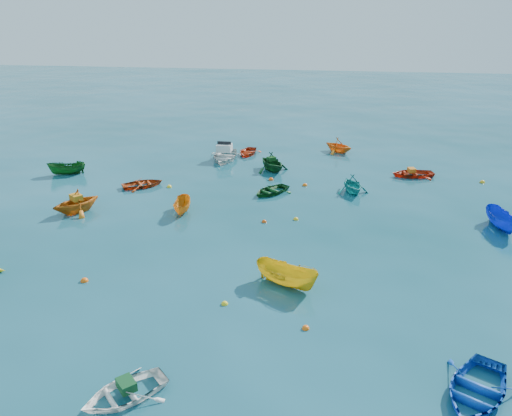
# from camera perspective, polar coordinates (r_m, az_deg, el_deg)

# --- Properties ---
(ground) EXTENTS (160.00, 160.00, 0.00)m
(ground) POSITION_cam_1_polar(r_m,az_deg,el_deg) (26.16, -1.64, -4.88)
(ground) COLOR #093E45
(ground) RESTS_ON ground
(dinghy_white_near) EXTENTS (3.44, 3.43, 0.59)m
(dinghy_white_near) POSITION_cam_1_polar(r_m,az_deg,el_deg) (17.95, -14.77, -20.14)
(dinghy_white_near) COLOR white
(dinghy_white_near) RESTS_ON ground
(dinghy_blue_se) EXTENTS (3.91, 4.32, 0.73)m
(dinghy_blue_se) POSITION_cam_1_polar(r_m,az_deg,el_deg) (18.89, 23.72, -19.03)
(dinghy_blue_se) COLOR #0E45B4
(dinghy_blue_se) RESTS_ON ground
(dinghy_orange_w) EXTENTS (3.80, 3.88, 1.55)m
(dinghy_orange_w) POSITION_cam_1_polar(r_m,az_deg,el_deg) (32.88, -19.74, -0.42)
(dinghy_orange_w) COLOR #D06813
(dinghy_orange_w) RESTS_ON ground
(sampan_yellow_mid) EXTENTS (3.38, 2.43, 1.23)m
(sampan_yellow_mid) POSITION_cam_1_polar(r_m,az_deg,el_deg) (23.10, 3.51, -8.85)
(sampan_yellow_mid) COLOR gold
(sampan_yellow_mid) RESTS_ON ground
(dinghy_green_e) EXTENTS (3.36, 3.51, 0.59)m
(dinghy_green_e) POSITION_cam_1_polar(r_m,az_deg,el_deg) (34.09, 1.73, 1.71)
(dinghy_green_e) COLOR #104519
(dinghy_green_e) RESTS_ON ground
(dinghy_cyan_se) EXTENTS (2.91, 3.13, 1.34)m
(dinghy_cyan_se) POSITION_cam_1_polar(r_m,az_deg,el_deg) (34.88, 10.91, 1.79)
(dinghy_cyan_se) COLOR teal
(dinghy_cyan_se) RESTS_ON ground
(dinghy_red_nw) EXTENTS (3.53, 3.30, 0.60)m
(dinghy_red_nw) POSITION_cam_1_polar(r_m,az_deg,el_deg) (36.25, -12.80, 2.42)
(dinghy_red_nw) COLOR #B2390E
(dinghy_red_nw) RESTS_ON ground
(sampan_orange_n) EXTENTS (1.29, 2.64, 0.98)m
(sampan_orange_n) POSITION_cam_1_polar(r_m,az_deg,el_deg) (31.23, -8.36, -0.48)
(sampan_orange_n) COLOR orange
(sampan_orange_n) RESTS_ON ground
(dinghy_green_n) EXTENTS (3.80, 3.86, 1.54)m
(dinghy_green_n) POSITION_cam_1_polar(r_m,az_deg,el_deg) (38.89, 1.83, 4.31)
(dinghy_green_n) COLOR #10451C
(dinghy_green_n) RESTS_ON ground
(dinghy_red_ne) EXTENTS (3.50, 2.81, 0.65)m
(dinghy_red_ne) POSITION_cam_1_polar(r_m,az_deg,el_deg) (39.33, 17.42, 3.49)
(dinghy_red_ne) COLOR red
(dinghy_red_ne) RESTS_ON ground
(sampan_blue_far) EXTENTS (1.65, 3.21, 1.18)m
(sampan_blue_far) POSITION_cam_1_polar(r_m,az_deg,el_deg) (31.96, 26.15, -2.09)
(sampan_blue_far) COLOR #0F2DC7
(sampan_blue_far) RESTS_ON ground
(dinghy_red_far) EXTENTS (2.29, 2.99, 0.58)m
(dinghy_red_far) POSITION_cam_1_polar(r_m,az_deg,el_deg) (43.31, -0.96, 6.18)
(dinghy_red_far) COLOR red
(dinghy_red_far) RESTS_ON ground
(dinghy_orange_far) EXTENTS (3.51, 3.43, 1.40)m
(dinghy_orange_far) POSITION_cam_1_polar(r_m,az_deg,el_deg) (44.54, 9.36, 6.34)
(dinghy_orange_far) COLOR orange
(dinghy_orange_far) RESTS_ON ground
(sampan_green_far) EXTENTS (2.94, 1.91, 1.07)m
(sampan_green_far) POSITION_cam_1_polar(r_m,az_deg,el_deg) (40.58, -20.74, 3.62)
(sampan_green_far) COLOR #114C17
(sampan_green_far) RESTS_ON ground
(motorboat_white) EXTENTS (2.94, 4.10, 1.45)m
(motorboat_white) POSITION_cam_1_polar(r_m,az_deg,el_deg) (41.84, -3.60, 5.56)
(motorboat_white) COLOR silver
(motorboat_white) RESTS_ON ground
(tarp_green_a) EXTENTS (0.82, 0.82, 0.32)m
(tarp_green_a) POSITION_cam_1_polar(r_m,az_deg,el_deg) (17.68, -14.60, -18.94)
(tarp_green_a) COLOR #114520
(tarp_green_a) RESTS_ON dinghy_white_near
(tarp_orange_a) EXTENTS (0.94, 0.91, 0.36)m
(tarp_orange_a) POSITION_cam_1_polar(r_m,az_deg,el_deg) (32.57, -19.87, 1.15)
(tarp_orange_a) COLOR orange
(tarp_orange_a) RESTS_ON dinghy_orange_w
(tarp_green_b) EXTENTS (0.77, 0.75, 0.30)m
(tarp_green_b) POSITION_cam_1_polar(r_m,az_deg,el_deg) (38.70, 1.77, 5.65)
(tarp_green_b) COLOR #114516
(tarp_green_b) RESTS_ON dinghy_green_n
(tarp_orange_b) EXTENTS (0.61, 0.73, 0.31)m
(tarp_orange_b) POSITION_cam_1_polar(r_m,az_deg,el_deg) (39.16, 17.36, 4.16)
(tarp_orange_b) COLOR orange
(tarp_orange_b) RESTS_ON dinghy_red_ne
(buoy_or_a) EXTENTS (0.36, 0.36, 0.36)m
(buoy_or_a) POSITION_cam_1_polar(r_m,az_deg,el_deg) (24.72, -19.01, -7.91)
(buoy_or_a) COLOR #FF5D0D
(buoy_or_a) RESTS_ON ground
(buoy_ye_a) EXTENTS (0.30, 0.30, 0.30)m
(buoy_ye_a) POSITION_cam_1_polar(r_m,az_deg,el_deg) (21.80, -3.60, -10.92)
(buoy_ye_a) COLOR yellow
(buoy_ye_a) RESTS_ON ground
(buoy_or_b) EXTENTS (0.30, 0.30, 0.30)m
(buoy_or_b) POSITION_cam_1_polar(r_m,az_deg,el_deg) (20.40, 5.69, -13.57)
(buoy_or_b) COLOR #FF610D
(buoy_or_b) RESTS_ON ground
(buoy_or_c) EXTENTS (0.30, 0.30, 0.30)m
(buoy_or_c) POSITION_cam_1_polar(r_m,az_deg,el_deg) (29.50, 0.94, -1.63)
(buoy_or_c) COLOR #CF440B
(buoy_or_c) RESTS_ON ground
(buoy_ye_c) EXTENTS (0.31, 0.31, 0.31)m
(buoy_ye_c) POSITION_cam_1_polar(r_m,az_deg,el_deg) (29.93, 4.57, -1.34)
(buoy_ye_c) COLOR yellow
(buoy_ye_c) RESTS_ON ground
(buoy_or_d) EXTENTS (0.35, 0.35, 0.35)m
(buoy_or_d) POSITION_cam_1_polar(r_m,az_deg,el_deg) (35.69, 5.60, 2.56)
(buoy_or_d) COLOR #FA600D
(buoy_or_d) RESTS_ON ground
(buoy_ye_d) EXTENTS (0.34, 0.34, 0.34)m
(buoy_ye_d) POSITION_cam_1_polar(r_m,az_deg,el_deg) (35.75, -9.89, 2.37)
(buoy_ye_d) COLOR yellow
(buoy_ye_d) RESTS_ON ground
(buoy_or_e) EXTENTS (0.37, 0.37, 0.37)m
(buoy_or_e) POSITION_cam_1_polar(r_m,az_deg,el_deg) (36.72, 1.73, 3.22)
(buoy_or_e) COLOR #E84D0C
(buoy_or_e) RESTS_ON ground
(buoy_ye_e) EXTENTS (0.38, 0.38, 0.38)m
(buoy_ye_e) POSITION_cam_1_polar(r_m,az_deg,el_deg) (39.67, 24.44, 2.65)
(buoy_ye_e) COLOR gold
(buoy_ye_e) RESTS_ON ground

